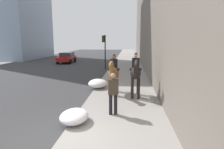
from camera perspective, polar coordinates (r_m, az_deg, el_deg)
sidewalk_slab at (r=6.42m, az=1.88°, el=-18.30°), size 120.00×3.65×0.12m
mounted_horse_near at (r=10.89m, az=0.46°, el=0.70°), size 2.15×0.64×2.24m
mounted_horse_far at (r=10.33m, az=6.86°, el=0.68°), size 2.15×0.61×2.35m
pedestrian_greeting at (r=7.85m, az=0.33°, el=-4.82°), size 0.32×0.44×1.70m
car_near_lane at (r=27.94m, az=-13.00°, el=4.89°), size 4.28×2.07×1.44m
traffic_light_near_curb at (r=20.88m, az=-2.25°, el=8.14°), size 0.20×0.44×3.63m
snow_pile_near at (r=7.47m, az=-10.90°, el=-11.82°), size 1.33×1.03×0.46m
snow_pile_far at (r=12.53m, az=-4.19°, el=-2.59°), size 1.53×1.18×0.53m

